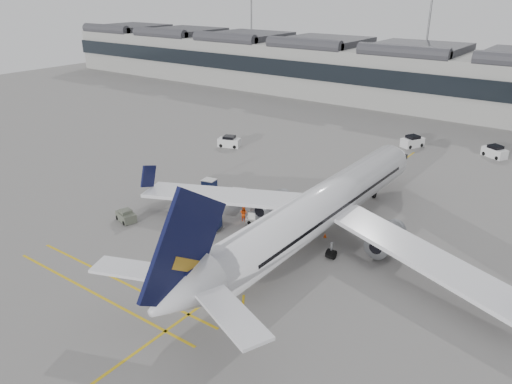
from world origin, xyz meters
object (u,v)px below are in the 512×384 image
Objects in this scene: airliner_main at (318,210)px; pushback_tug at (126,216)px; belt_loader at (261,219)px; baggage_cart_a at (211,220)px; ramp_agent_a at (261,198)px; ramp_agent_b at (244,213)px.

airliner_main is 16.72× the size of pushback_tug.
baggage_cart_a reaches higher than belt_loader.
belt_loader is 1.62× the size of pushback_tug.
airliner_main is at bearing -49.61° from ramp_agent_a.
airliner_main is 24.90× the size of ramp_agent_b.
belt_loader is 2.06m from ramp_agent_b.
ramp_agent_b is at bearing -175.91° from airliner_main.
belt_loader is 14.65m from pushback_tug.
ramp_agent_a is 1.06× the size of ramp_agent_b.
airliner_main is at bearing -179.73° from ramp_agent_b.
ramp_agent_b reaches higher than belt_loader.
ramp_agent_a is 0.71× the size of pushback_tug.
airliner_main is at bearing 8.13° from baggage_cart_a.
ramp_agent_a reaches higher than pushback_tug.
baggage_cart_a is at bearing 39.27° from pushback_tug.
baggage_cart_a is at bearing -156.81° from airliner_main.
pushback_tug is at bearing -170.75° from baggage_cart_a.
belt_loader is at bearing 37.83° from baggage_cart_a.
airliner_main is 20.78m from pushback_tug.
belt_loader is at bearing 49.49° from pushback_tug.
ramp_agent_a is (-9.53, 3.91, -2.53)m from airliner_main.
baggage_cart_a is 9.66m from pushback_tug.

